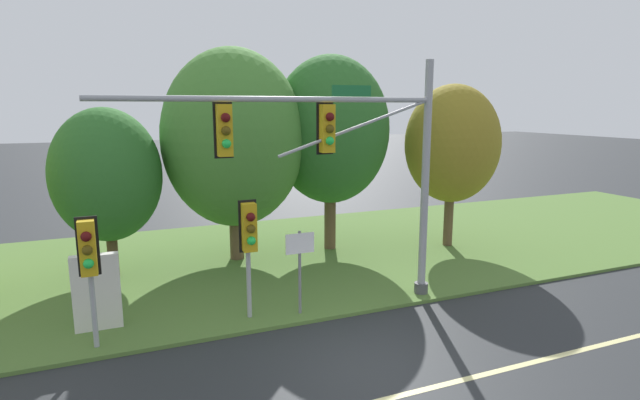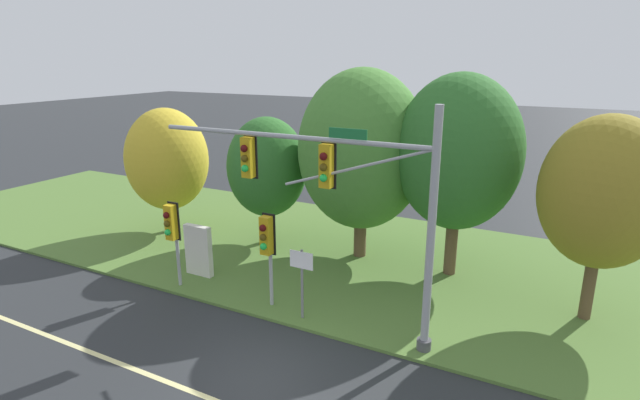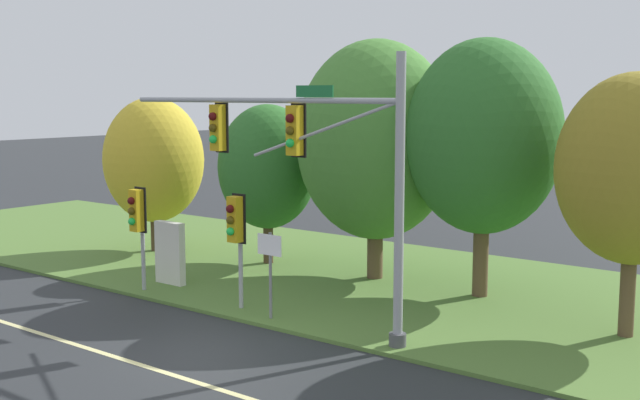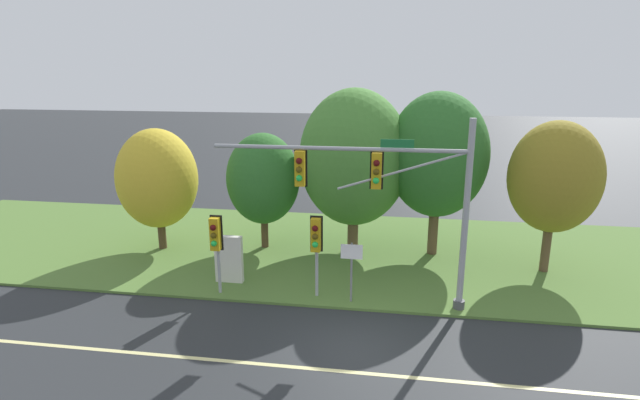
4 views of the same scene
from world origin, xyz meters
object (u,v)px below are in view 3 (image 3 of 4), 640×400
object	(u,v)px
info_kiosk	(170,253)
traffic_signal_mast	(311,157)
tree_tall_centre	(634,170)
tree_nearest_road	(154,160)
tree_mid_verge	(484,137)
tree_left_of_mast	(268,167)
tree_behind_signpost	(376,140)
route_sign_post	(270,261)
pedestrian_signal_near_kerb	(137,216)
pedestrian_signal_further_along	(236,226)

from	to	relation	value
info_kiosk	traffic_signal_mast	bearing A→B (deg)	-8.81
tree_tall_centre	info_kiosk	distance (m)	13.35
tree_nearest_road	tree_mid_verge	bearing A→B (deg)	5.47
tree_tall_centre	traffic_signal_mast	bearing A→B (deg)	-148.00
tree_left_of_mast	tree_behind_signpost	bearing A→B (deg)	4.89
tree_behind_signpost	info_kiosk	bearing A→B (deg)	-135.21
route_sign_post	tree_behind_signpost	bearing A→B (deg)	94.40
route_sign_post	tree_mid_verge	world-z (taller)	tree_mid_verge
route_sign_post	pedestrian_signal_near_kerb	bearing A→B (deg)	-178.21
traffic_signal_mast	info_kiosk	xyz separation A→B (m)	(-6.22, 0.96, -3.29)
traffic_signal_mast	tree_left_of_mast	size ratio (longest dim) A/B	1.65
traffic_signal_mast	route_sign_post	size ratio (longest dim) A/B	3.97
route_sign_post	tree_behind_signpost	world-z (taller)	tree_behind_signpost
pedestrian_signal_further_along	tree_mid_verge	distance (m)	7.33
tree_nearest_road	info_kiosk	xyz separation A→B (m)	(4.36, -3.21, -2.40)
tree_left_of_mast	tree_nearest_road	bearing A→B (deg)	-169.29
traffic_signal_mast	tree_behind_signpost	distance (m)	5.69
route_sign_post	tree_tall_centre	world-z (taller)	tree_tall_centre
traffic_signal_mast	info_kiosk	distance (m)	7.10
tree_left_of_mast	tree_tall_centre	distance (m)	12.34
tree_mid_verge	tree_behind_signpost	bearing A→B (deg)	179.20
pedestrian_signal_further_along	tree_tall_centre	bearing A→B (deg)	23.56
tree_left_of_mast	traffic_signal_mast	bearing A→B (deg)	-40.87
route_sign_post	tree_left_of_mast	distance (m)	7.08
tree_nearest_road	info_kiosk	distance (m)	5.92
traffic_signal_mast	info_kiosk	world-z (taller)	traffic_signal_mast
route_sign_post	info_kiosk	xyz separation A→B (m)	(-4.91, 1.01, -0.55)
tree_mid_verge	info_kiosk	distance (m)	9.93
route_sign_post	tree_behind_signpost	xyz separation A→B (m)	(-0.42, 5.47, 2.82)
pedestrian_signal_near_kerb	tree_tall_centre	bearing A→B (deg)	18.37
tree_behind_signpost	tree_tall_centre	size ratio (longest dim) A/B	1.18
tree_mid_verge	tree_nearest_road	bearing A→B (deg)	-174.53
pedestrian_signal_further_along	tree_mid_verge	bearing A→B (deg)	49.52
route_sign_post	tree_mid_verge	xyz separation A→B (m)	(3.22, 5.42, 3.04)
tree_nearest_road	route_sign_post	bearing A→B (deg)	-24.48
traffic_signal_mast	route_sign_post	xyz separation A→B (m)	(-1.30, -0.05, -2.73)
pedestrian_signal_further_along	route_sign_post	size ratio (longest dim) A/B	1.39
traffic_signal_mast	tree_left_of_mast	world-z (taller)	traffic_signal_mast
route_sign_post	tree_behind_signpost	size ratio (longest dim) A/B	0.30
pedestrian_signal_near_kerb	route_sign_post	bearing A→B (deg)	1.79
tree_tall_centre	info_kiosk	world-z (taller)	tree_tall_centre
tree_behind_signpost	tree_mid_verge	xyz separation A→B (m)	(3.64, -0.05, 0.22)
tree_tall_centre	route_sign_post	bearing A→B (deg)	-152.28
tree_nearest_road	tree_left_of_mast	world-z (taller)	tree_nearest_road
pedestrian_signal_near_kerb	pedestrian_signal_further_along	size ratio (longest dim) A/B	0.98
traffic_signal_mast	pedestrian_signal_further_along	distance (m)	3.27
traffic_signal_mast	tree_tall_centre	distance (m)	7.57
traffic_signal_mast	tree_behind_signpost	xyz separation A→B (m)	(-1.72, 5.42, 0.09)
traffic_signal_mast	pedestrian_signal_near_kerb	bearing A→B (deg)	-178.15
tree_mid_verge	info_kiosk	size ratio (longest dim) A/B	3.84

